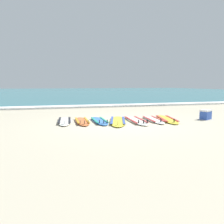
{
  "coord_description": "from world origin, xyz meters",
  "views": [
    {
      "loc": [
        -2.38,
        -7.53,
        1.36
      ],
      "look_at": [
        -0.01,
        1.19,
        0.25
      ],
      "focal_mm": 36.12,
      "sensor_mm": 36.0,
      "label": 1
    }
  ],
  "objects": [
    {
      "name": "ground_plane",
      "position": [
        0.0,
        0.0,
        0.0
      ],
      "size": [
        80.0,
        80.0,
        0.0
      ],
      "primitive_type": "plane",
      "color": "#B7AD93"
    },
    {
      "name": "surfboard_2",
      "position": [
        -0.69,
        0.46,
        0.04
      ],
      "size": [
        0.51,
        1.96,
        0.18
      ],
      "color": "#3875CC",
      "rests_on": "ground"
    },
    {
      "name": "surfboard_3",
      "position": [
        -0.05,
        0.22,
        0.04
      ],
      "size": [
        1.25,
        2.45,
        0.18
      ],
      "color": "yellow",
      "rests_on": "ground"
    },
    {
      "name": "surfboard_1",
      "position": [
        -1.32,
        0.53,
        0.04
      ],
      "size": [
        0.54,
        1.96,
        0.18
      ],
      "color": "orange",
      "rests_on": "ground"
    },
    {
      "name": "surfboard_6",
      "position": [
        1.89,
        0.16,
        0.04
      ],
      "size": [
        1.03,
        2.31,
        0.18
      ],
      "color": "yellow",
      "rests_on": "ground"
    },
    {
      "name": "sea",
      "position": [
        0.0,
        35.35,
        0.05
      ],
      "size": [
        80.0,
        60.0,
        0.1
      ],
      "primitive_type": "cube",
      "color": "teal",
      "rests_on": "ground"
    },
    {
      "name": "wave_foam_strip",
      "position": [
        0.0,
        5.83,
        0.06
      ],
      "size": [
        80.0,
        0.97,
        0.11
      ],
      "primitive_type": "cube",
      "color": "white",
      "rests_on": "ground"
    },
    {
      "name": "surfboard_4",
      "position": [
        0.64,
        0.21,
        0.04
      ],
      "size": [
        0.69,
        2.25,
        0.18
      ],
      "color": "silver",
      "rests_on": "ground"
    },
    {
      "name": "surfboard_0",
      "position": [
        -1.92,
        0.73,
        0.04
      ],
      "size": [
        0.65,
        2.04,
        0.18
      ],
      "color": "silver",
      "rests_on": "ground"
    },
    {
      "name": "cooler_box",
      "position": [
        3.45,
        -0.08,
        0.19
      ],
      "size": [
        0.55,
        0.49,
        0.38
      ],
      "color": "#2D51B2",
      "rests_on": "ground"
    },
    {
      "name": "surfboard_5",
      "position": [
        1.34,
        0.2,
        0.04
      ],
      "size": [
        0.7,
        2.03,
        0.18
      ],
      "color": "white",
      "rests_on": "ground"
    }
  ]
}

